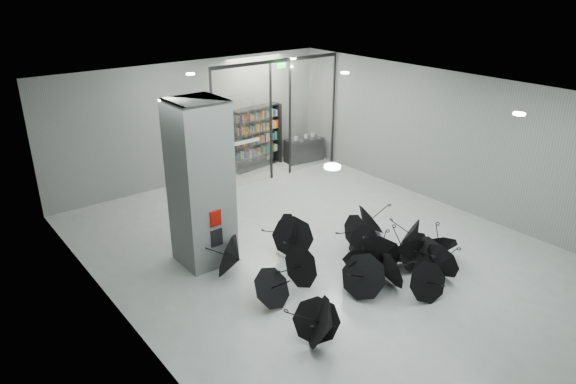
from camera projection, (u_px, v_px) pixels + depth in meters
room at (339, 150)px, 11.85m from camera, size 14.00×14.02×4.01m
column at (201, 184)px, 12.21m from camera, size 1.20×1.20×4.00m
fire_cabinet at (216, 218)px, 12.01m from camera, size 0.28×0.04×0.38m
info_panel at (217, 238)px, 12.20m from camera, size 0.30×0.03×0.42m
exit_sign at (282, 66)px, 16.69m from camera, size 0.30×0.06×0.15m
glass_partition at (278, 115)px, 17.46m from camera, size 5.06×0.08×4.00m
bookshelf at (256, 138)px, 18.75m from camera, size 2.05×0.66×2.22m
shop_counter at (304, 150)px, 19.63m from camera, size 1.50×0.75×0.86m
umbrella_cluster at (357, 264)px, 12.16m from camera, size 5.74×4.64×1.30m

